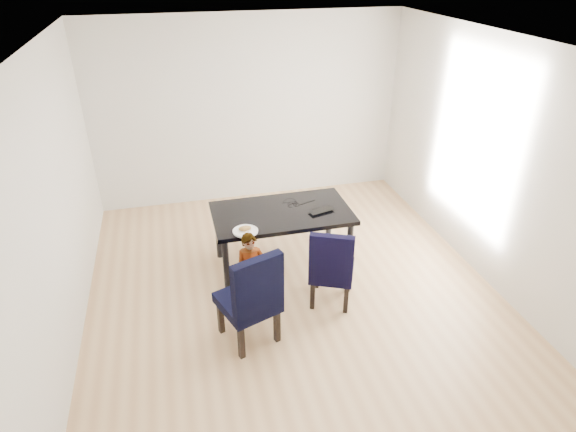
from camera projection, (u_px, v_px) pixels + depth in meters
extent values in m
cube|color=tan|center=(292.00, 289.00, 5.52)|extent=(4.50, 5.00, 0.01)
cube|color=white|center=(294.00, 42.00, 4.20)|extent=(4.50, 5.00, 0.01)
cube|color=silver|center=(249.00, 111.00, 6.98)|extent=(4.50, 0.01, 2.70)
cube|color=white|center=(405.00, 363.00, 2.74)|extent=(4.50, 0.01, 2.70)
cube|color=silver|center=(53.00, 208.00, 4.37)|extent=(0.01, 5.00, 2.70)
cube|color=silver|center=(489.00, 161.00, 5.34)|extent=(0.01, 5.00, 2.70)
cube|color=black|center=(282.00, 239.00, 5.76)|extent=(1.60, 0.90, 0.75)
cube|color=black|center=(247.00, 294.00, 4.59)|extent=(0.65, 0.67, 1.05)
cube|color=black|center=(332.00, 264.00, 5.13)|extent=(0.61, 0.62, 0.94)
imported|color=orange|center=(251.00, 271.00, 5.07)|extent=(0.33, 0.22, 0.88)
cylinder|color=white|center=(245.00, 231.00, 5.17)|extent=(0.35, 0.35, 0.02)
ellipsoid|color=#A17439|center=(245.00, 228.00, 5.15)|extent=(0.15, 0.10, 0.06)
imported|color=black|center=(319.00, 209.00, 5.59)|extent=(0.34, 0.26, 0.02)
torus|color=black|center=(294.00, 205.00, 5.71)|extent=(0.18, 0.18, 0.01)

